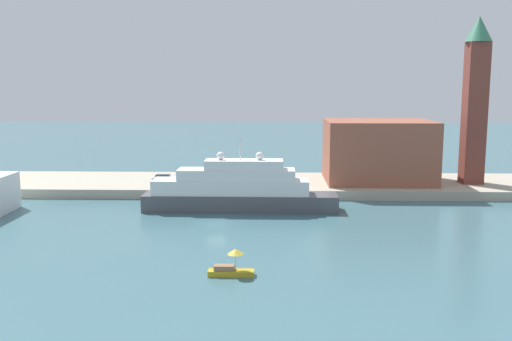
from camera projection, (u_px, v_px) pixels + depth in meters
ground at (216, 224)px, 75.84m from camera, size 400.00×400.00×0.00m
quay_dock at (231, 185)px, 100.89m from camera, size 110.00×18.96×1.54m
large_yacht at (237, 190)px, 83.81m from camera, size 28.43×4.98×10.59m
small_motorboat at (231, 267)px, 55.42m from camera, size 4.47×1.56×2.73m
harbor_building at (378, 151)px, 99.32m from camera, size 18.19×13.88×10.62m
bell_tower at (475, 95)px, 95.96m from camera, size 4.41×4.41×27.99m
parked_car at (164, 179)px, 98.70m from camera, size 4.00×1.62×1.39m
person_figure at (190, 183)px, 94.30m from camera, size 0.36×0.36×1.59m
mooring_bollard at (275, 187)px, 92.34m from camera, size 0.47×0.47×0.88m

